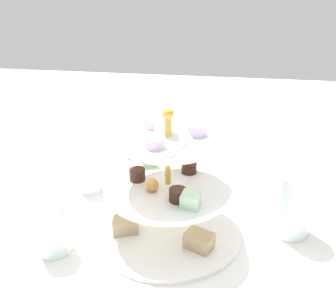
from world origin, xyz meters
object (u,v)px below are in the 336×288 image
at_px(water_glass_short_left, 91,175).
at_px(teacup_with_saucer, 138,163).
at_px(tiered_serving_stand, 168,195).
at_px(water_glass_mid_back, 53,228).
at_px(butter_knife_right, 221,168).
at_px(water_glass_tall_right, 293,204).

height_order(water_glass_short_left, teacup_with_saucer, water_glass_short_left).
height_order(tiered_serving_stand, teacup_with_saucer, tiered_serving_stand).
distance_m(teacup_with_saucer, water_glass_mid_back, 0.32).
xyz_separation_m(water_glass_short_left, teacup_with_saucer, (0.09, -0.09, -0.01)).
relative_size(butter_knife_right, water_glass_mid_back, 1.73).
xyz_separation_m(water_glass_tall_right, water_glass_short_left, (0.10, 0.43, -0.03)).
relative_size(tiered_serving_stand, water_glass_short_left, 4.02).
distance_m(tiered_serving_stand, butter_knife_right, 0.30).
relative_size(water_glass_short_left, water_glass_mid_back, 0.73).
bearing_deg(tiered_serving_stand, water_glass_mid_back, 114.54).
xyz_separation_m(water_glass_short_left, butter_knife_right, (0.14, -0.29, -0.03)).
xyz_separation_m(tiered_serving_stand, teacup_with_saucer, (0.22, 0.11, -0.06)).
relative_size(water_glass_short_left, butter_knife_right, 0.42).
xyz_separation_m(water_glass_tall_right, butter_knife_right, (0.24, 0.14, -0.06)).
bearing_deg(butter_knife_right, teacup_with_saucer, 34.93).
height_order(water_glass_short_left, water_glass_mid_back, water_glass_mid_back).
bearing_deg(teacup_with_saucer, butter_knife_right, -77.16).
relative_size(water_glass_short_left, teacup_with_saucer, 0.79).
xyz_separation_m(teacup_with_saucer, butter_knife_right, (0.05, -0.20, -0.02)).
bearing_deg(teacup_with_saucer, water_glass_short_left, 136.63).
relative_size(tiered_serving_stand, water_glass_tall_right, 2.28).
height_order(water_glass_tall_right, teacup_with_saucer, water_glass_tall_right).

